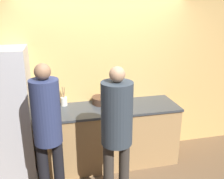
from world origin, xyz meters
TOP-DOWN VIEW (x-y plane):
  - ground_plane at (0.00, 0.00)m, footprint 14.00×14.00m
  - wall_back at (0.00, 0.73)m, footprint 5.20×0.06m
  - counter at (0.00, 0.39)m, footprint 2.11×0.71m
  - refrigerator at (-1.46, 0.39)m, footprint 0.73×0.66m
  - person_left at (-0.87, -0.33)m, footprint 0.33×0.33m
  - person_center at (-0.09, -0.49)m, footprint 0.36×0.36m
  - fruit_bowl at (-0.05, 0.55)m, footprint 0.34×0.34m
  - utensil_crock at (-0.64, 0.60)m, footprint 0.09×0.09m
  - bottle_green at (-0.81, 0.28)m, footprint 0.07×0.07m
  - cup_red at (0.21, 0.43)m, footprint 0.08×0.08m

SIDE VIEW (x-z plane):
  - ground_plane at x=0.00m, z-range 0.00..0.00m
  - counter at x=0.00m, z-range 0.00..0.94m
  - refrigerator at x=-1.46m, z-range 0.00..1.87m
  - cup_red at x=0.21m, z-range 0.94..1.02m
  - fruit_bowl at x=-0.05m, z-range 0.92..1.06m
  - utensil_crock at x=-0.64m, z-range 0.86..1.16m
  - bottle_green at x=-0.81m, z-range 0.91..1.15m
  - person_left at x=-0.87m, z-range 0.16..1.96m
  - person_center at x=-0.09m, z-range 0.18..1.94m
  - wall_back at x=0.00m, z-range 0.00..2.60m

